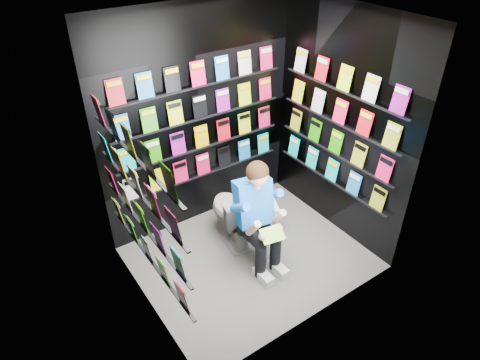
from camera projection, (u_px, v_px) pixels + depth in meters
floor at (250, 257)px, 4.84m from camera, size 2.40×2.40×0.00m
ceiling at (254, 18)px, 3.39m from camera, size 2.40×2.40×0.00m
wall_back at (199, 121)px, 4.80m from camera, size 2.40×0.04×2.60m
wall_front at (324, 211)px, 3.43m from camera, size 2.40×0.04×2.60m
wall_left at (135, 201)px, 3.55m from camera, size 0.04×2.00×2.60m
wall_right at (340, 127)px, 4.68m from camera, size 0.04×2.00×2.60m
comics_back at (201, 122)px, 4.78m from camera, size 2.10×0.06×1.37m
comics_left at (138, 199)px, 3.56m from camera, size 0.06×1.70×1.37m
comics_right at (338, 127)px, 4.66m from camera, size 0.06×1.70×1.37m
toilet at (232, 214)px, 4.90m from camera, size 0.55×0.81×0.73m
longbox at (265, 213)px, 5.26m from camera, size 0.37×0.47×0.31m
longbox_lid at (265, 202)px, 5.16m from camera, size 0.40×0.50×0.03m
reader at (252, 202)px, 4.42m from camera, size 0.64×0.83×1.38m
held_comic at (272, 234)px, 4.29m from camera, size 0.27×0.18×0.10m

